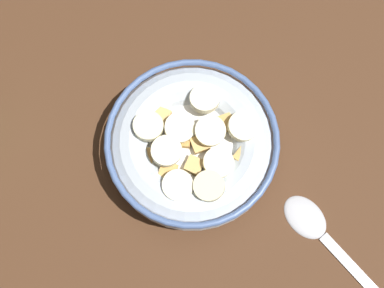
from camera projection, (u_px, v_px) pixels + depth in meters
ground_plane at (192, 155)px, 51.94cm from camera, size 96.11×96.11×2.00cm
cereal_bowl at (192, 145)px, 48.50cm from camera, size 16.26×16.26×5.51cm
spoon at (318, 230)px, 48.54cm from camera, size 9.88×13.99×0.80cm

